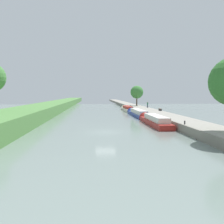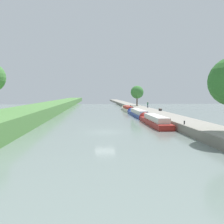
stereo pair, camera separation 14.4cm
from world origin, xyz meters
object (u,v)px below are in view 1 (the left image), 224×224
object	(u,v)px
person_walking	(148,105)
mooring_bollard_near	(185,123)
park_bench	(160,109)
narrowboat_cream	(127,109)
mooring_bollard_far	(130,105)
narrowboat_blue	(137,113)
narrowboat_red	(154,121)

from	to	relation	value
person_walking	mooring_bollard_near	bearing A→B (deg)	-95.64
mooring_bollard_near	park_bench	xyz separation A→B (m)	(3.67, 23.35, 0.12)
narrowboat_cream	mooring_bollard_near	bearing A→B (deg)	-87.14
park_bench	narrowboat_cream	bearing A→B (deg)	111.60
narrowboat_cream	park_bench	distance (m)	15.07
mooring_bollard_far	narrowboat_blue	bearing A→B (deg)	-94.85
mooring_bollard_near	narrowboat_red	bearing A→B (deg)	104.23
mooring_bollard_far	narrowboat_cream	bearing A→B (deg)	-107.48
mooring_bollard_near	park_bench	world-z (taller)	park_bench
narrowboat_blue	mooring_bollard_far	bearing A→B (deg)	85.15
person_walking	mooring_bollard_near	xyz separation A→B (m)	(-3.43, -34.74, -0.65)
mooring_bollard_near	narrowboat_blue	bearing A→B (deg)	94.60
narrowboat_red	mooring_bollard_far	xyz separation A→B (m)	(1.92, 35.71, 0.60)
narrowboat_cream	mooring_bollard_far	bearing A→B (deg)	72.52
narrowboat_cream	mooring_bollard_far	xyz separation A→B (m)	(1.87, 5.93, 0.64)
narrowboat_cream	person_walking	xyz separation A→B (m)	(5.30, -2.61, 1.28)
person_walking	narrowboat_red	bearing A→B (deg)	-101.14
narrowboat_blue	park_bench	size ratio (longest dim) A/B	10.88
narrowboat_red	person_walking	bearing A→B (deg)	78.86
narrowboat_red	person_walking	world-z (taller)	person_walking
person_walking	park_bench	bearing A→B (deg)	-88.78
park_bench	mooring_bollard_far	bearing A→B (deg)	100.45
narrowboat_blue	narrowboat_cream	size ratio (longest dim) A/B	1.23
narrowboat_red	narrowboat_cream	distance (m)	29.78
narrowboat_blue	mooring_bollard_far	world-z (taller)	narrowboat_blue
narrowboat_blue	narrowboat_cream	distance (m)	15.14
narrowboat_red	narrowboat_cream	bearing A→B (deg)	89.90
narrowboat_red	narrowboat_blue	world-z (taller)	narrowboat_red
person_walking	mooring_bollard_near	size ratio (longest dim) A/B	3.69
mooring_bollard_near	park_bench	size ratio (longest dim) A/B	0.30
mooring_bollard_far	person_walking	bearing A→B (deg)	-68.09
person_walking	mooring_bollard_far	bearing A→B (deg)	111.91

